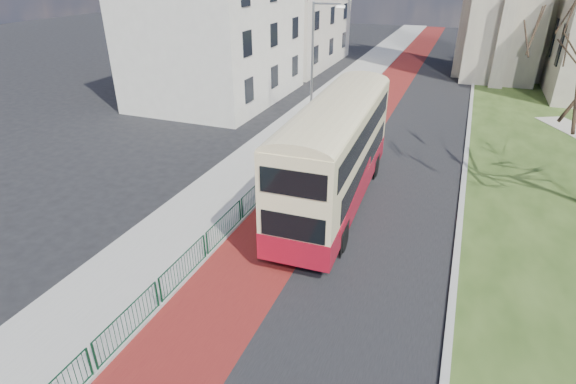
% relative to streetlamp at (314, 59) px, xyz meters
% --- Properties ---
extents(ground, '(160.00, 160.00, 0.00)m').
position_rel_streetlamp_xyz_m(ground, '(4.35, -18.00, -4.59)').
color(ground, black).
rests_on(ground, ground).
extents(road_carriageway, '(9.00, 120.00, 0.01)m').
position_rel_streetlamp_xyz_m(road_carriageway, '(5.85, 2.00, -4.59)').
color(road_carriageway, black).
rests_on(road_carriageway, ground).
extents(bus_lane, '(3.40, 120.00, 0.01)m').
position_rel_streetlamp_xyz_m(bus_lane, '(3.15, 2.00, -4.59)').
color(bus_lane, '#591414').
rests_on(bus_lane, ground).
extents(pavement_west, '(4.00, 120.00, 0.12)m').
position_rel_streetlamp_xyz_m(pavement_west, '(-0.65, 2.00, -4.53)').
color(pavement_west, gray).
rests_on(pavement_west, ground).
extents(kerb_west, '(0.25, 120.00, 0.13)m').
position_rel_streetlamp_xyz_m(kerb_west, '(1.35, 2.00, -4.53)').
color(kerb_west, '#999993').
rests_on(kerb_west, ground).
extents(kerb_east, '(0.25, 80.00, 0.13)m').
position_rel_streetlamp_xyz_m(kerb_east, '(10.45, 4.00, -4.53)').
color(kerb_east, '#999993').
rests_on(kerb_east, ground).
extents(pedestrian_railing, '(0.07, 24.00, 1.12)m').
position_rel_streetlamp_xyz_m(pedestrian_railing, '(1.40, -14.00, -4.04)').
color(pedestrian_railing, '#0D3D23').
rests_on(pedestrian_railing, ground).
extents(street_block_near, '(10.30, 14.30, 13.00)m').
position_rel_streetlamp_xyz_m(street_block_near, '(-9.65, 4.00, 1.92)').
color(street_block_near, silver).
rests_on(street_block_near, ground).
extents(street_block_far, '(10.30, 16.30, 11.50)m').
position_rel_streetlamp_xyz_m(street_block_far, '(-9.65, 20.00, 1.17)').
color(street_block_far, beige).
rests_on(street_block_far, ground).
extents(streetlamp, '(2.13, 0.18, 8.00)m').
position_rel_streetlamp_xyz_m(streetlamp, '(0.00, 0.00, 0.00)').
color(streetlamp, gray).
rests_on(streetlamp, pavement_west).
extents(bus, '(3.11, 11.91, 4.94)m').
position_rel_streetlamp_xyz_m(bus, '(4.76, -11.15, -1.77)').
color(bus, maroon).
rests_on(bus, ground).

